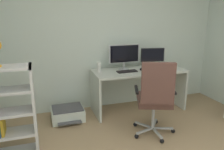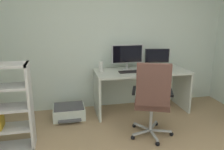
{
  "view_description": "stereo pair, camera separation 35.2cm",
  "coord_description": "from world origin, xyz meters",
  "px_view_note": "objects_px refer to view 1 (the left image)",
  "views": [
    {
      "loc": [
        -1.08,
        -1.59,
        1.7
      ],
      "look_at": [
        -0.01,
        1.63,
        0.78
      ],
      "focal_mm": 36.72,
      "sensor_mm": 36.0,
      "label": 1
    },
    {
      "loc": [
        -0.74,
        -1.68,
        1.7
      ],
      "look_at": [
        -0.01,
        1.63,
        0.78
      ],
      "focal_mm": 36.72,
      "sensor_mm": 36.0,
      "label": 2
    }
  ],
  "objects_px": {
    "monitor_secondary": "(153,56)",
    "keyboard": "(127,71)",
    "printer": "(68,114)",
    "monitor_main": "(124,55)",
    "desktop_speaker": "(99,67)",
    "desk": "(139,80)",
    "office_chair": "(155,96)",
    "computer_mouse": "(143,70)"
  },
  "relations": [
    {
      "from": "monitor_secondary",
      "to": "keyboard",
      "type": "distance_m",
      "value": 0.63
    },
    {
      "from": "printer",
      "to": "keyboard",
      "type": "bearing_deg",
      "value": -2.7
    },
    {
      "from": "monitor_main",
      "to": "desktop_speaker",
      "type": "relative_size",
      "value": 3.24
    },
    {
      "from": "desk",
      "to": "monitor_main",
      "type": "height_order",
      "value": "monitor_main"
    },
    {
      "from": "desk",
      "to": "monitor_secondary",
      "type": "bearing_deg",
      "value": 20.54
    },
    {
      "from": "desk",
      "to": "keyboard",
      "type": "relative_size",
      "value": 4.73
    },
    {
      "from": "desktop_speaker",
      "to": "office_chair",
      "type": "distance_m",
      "value": 1.15
    },
    {
      "from": "desk",
      "to": "desktop_speaker",
      "type": "height_order",
      "value": "desktop_speaker"
    },
    {
      "from": "office_chair",
      "to": "monitor_secondary",
      "type": "bearing_deg",
      "value": 64.59
    },
    {
      "from": "desk",
      "to": "keyboard",
      "type": "bearing_deg",
      "value": -164.33
    },
    {
      "from": "desk",
      "to": "monitor_secondary",
      "type": "relative_size",
      "value": 3.8
    },
    {
      "from": "desk",
      "to": "computer_mouse",
      "type": "relative_size",
      "value": 16.08
    },
    {
      "from": "keyboard",
      "to": "computer_mouse",
      "type": "height_order",
      "value": "computer_mouse"
    },
    {
      "from": "monitor_main",
      "to": "computer_mouse",
      "type": "relative_size",
      "value": 5.52
    },
    {
      "from": "monitor_main",
      "to": "computer_mouse",
      "type": "distance_m",
      "value": 0.42
    },
    {
      "from": "office_chair",
      "to": "desk",
      "type": "bearing_deg",
      "value": 79.03
    },
    {
      "from": "desk",
      "to": "monitor_secondary",
      "type": "xyz_separation_m",
      "value": [
        0.32,
        0.12,
        0.39
      ]
    },
    {
      "from": "desk",
      "to": "monitor_main",
      "type": "relative_size",
      "value": 2.92
    },
    {
      "from": "printer",
      "to": "computer_mouse",
      "type": "bearing_deg",
      "value": -2.3
    },
    {
      "from": "desk",
      "to": "printer",
      "type": "height_order",
      "value": "desk"
    },
    {
      "from": "monitor_main",
      "to": "desktop_speaker",
      "type": "bearing_deg",
      "value": -174.23
    },
    {
      "from": "monitor_main",
      "to": "keyboard",
      "type": "xyz_separation_m",
      "value": [
        -0.02,
        -0.19,
        -0.25
      ]
    },
    {
      "from": "keyboard",
      "to": "computer_mouse",
      "type": "bearing_deg",
      "value": -1.91
    },
    {
      "from": "computer_mouse",
      "to": "printer",
      "type": "height_order",
      "value": "computer_mouse"
    },
    {
      "from": "computer_mouse",
      "to": "keyboard",
      "type": "bearing_deg",
      "value": 163.67
    },
    {
      "from": "keyboard",
      "to": "office_chair",
      "type": "height_order",
      "value": "office_chair"
    },
    {
      "from": "monitor_secondary",
      "to": "desktop_speaker",
      "type": "distance_m",
      "value": 1.03
    },
    {
      "from": "desktop_speaker",
      "to": "office_chair",
      "type": "xyz_separation_m",
      "value": [
        0.52,
        -1.0,
        -0.21
      ]
    },
    {
      "from": "desk",
      "to": "office_chair",
      "type": "bearing_deg",
      "value": -100.97
    },
    {
      "from": "desk",
      "to": "computer_mouse",
      "type": "bearing_deg",
      "value": -59.73
    },
    {
      "from": "desktop_speaker",
      "to": "printer",
      "type": "distance_m",
      "value": 0.92
    },
    {
      "from": "desk",
      "to": "desktop_speaker",
      "type": "bearing_deg",
      "value": 174.19
    },
    {
      "from": "desktop_speaker",
      "to": "keyboard",
      "type": "bearing_deg",
      "value": -17.36
    },
    {
      "from": "monitor_secondary",
      "to": "printer",
      "type": "relative_size",
      "value": 0.82
    },
    {
      "from": "keyboard",
      "to": "monitor_main",
      "type": "bearing_deg",
      "value": 83.7
    },
    {
      "from": "monitor_main",
      "to": "keyboard",
      "type": "bearing_deg",
      "value": -95.28
    },
    {
      "from": "monitor_secondary",
      "to": "office_chair",
      "type": "distance_m",
      "value": 1.21
    },
    {
      "from": "monitor_main",
      "to": "printer",
      "type": "bearing_deg",
      "value": -172.23
    },
    {
      "from": "printer",
      "to": "office_chair",
      "type": "bearing_deg",
      "value": -39.88
    },
    {
      "from": "computer_mouse",
      "to": "desktop_speaker",
      "type": "relative_size",
      "value": 0.59
    },
    {
      "from": "monitor_secondary",
      "to": "printer",
      "type": "height_order",
      "value": "monitor_secondary"
    },
    {
      "from": "monitor_secondary",
      "to": "office_chair",
      "type": "xyz_separation_m",
      "value": [
        -0.5,
        -1.05,
        -0.33
      ]
    }
  ]
}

